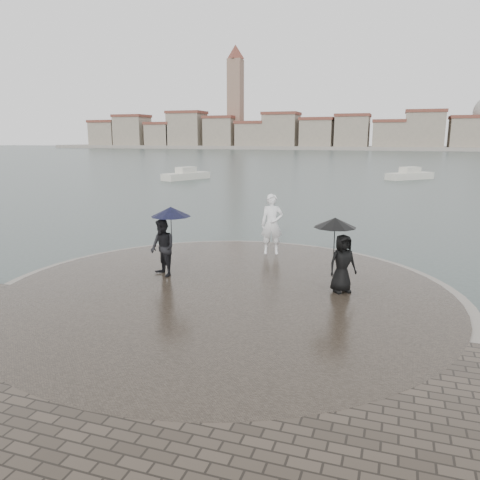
% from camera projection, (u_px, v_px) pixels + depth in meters
% --- Properties ---
extents(ground, '(400.00, 400.00, 0.00)m').
position_uv_depth(ground, '(163.00, 360.00, 9.30)').
color(ground, '#2B3835').
rests_on(ground, ground).
extents(kerb_ring, '(12.50, 12.50, 0.32)m').
position_uv_depth(kerb_ring, '(224.00, 297.00, 12.50)').
color(kerb_ring, gray).
rests_on(kerb_ring, ground).
extents(quay_tip, '(11.90, 11.90, 0.36)m').
position_uv_depth(quay_tip, '(224.00, 296.00, 12.50)').
color(quay_tip, '#2D261E').
rests_on(quay_tip, ground).
extents(statue, '(0.87, 0.69, 2.08)m').
position_uv_depth(statue, '(272.00, 224.00, 16.13)').
color(statue, white).
rests_on(statue, quay_tip).
extents(visitor_left, '(1.34, 1.17, 2.04)m').
position_uv_depth(visitor_left, '(165.00, 237.00, 13.49)').
color(visitor_left, black).
rests_on(visitor_left, quay_tip).
extents(visitor_right, '(1.25, 1.11, 1.95)m').
position_uv_depth(visitor_right, '(340.00, 249.00, 12.13)').
color(visitor_right, black).
rests_on(visitor_right, quay_tip).
extents(far_skyline, '(260.00, 20.00, 37.00)m').
position_uv_depth(far_skyline, '(370.00, 133.00, 158.70)').
color(far_skyline, gray).
rests_on(far_skyline, ground).
extents(boats, '(41.86, 13.19, 1.50)m').
position_uv_depth(boats, '(385.00, 177.00, 47.71)').
color(boats, beige).
rests_on(boats, ground).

